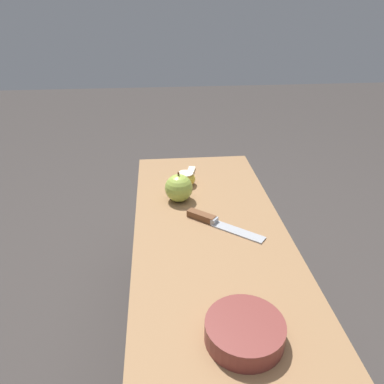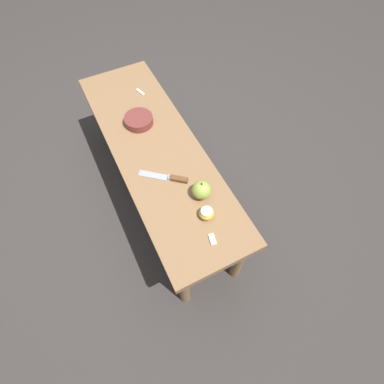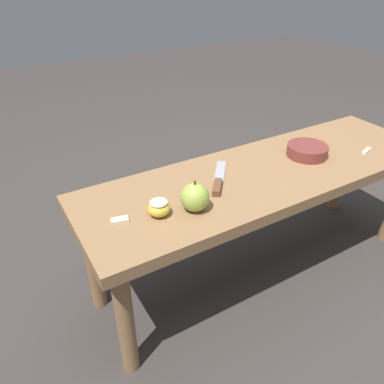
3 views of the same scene
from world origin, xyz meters
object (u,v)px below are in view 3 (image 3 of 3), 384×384
object	(u,v)px
apple_cut	(159,208)
bowl	(307,151)
knife	(218,182)
apple_whole	(195,197)
wooden_bench	(266,184)

from	to	relation	value
apple_cut	bowl	distance (m)	0.64
knife	apple_whole	distance (m)	0.17
knife	bowl	size ratio (longest dim) A/B	1.35
bowl	wooden_bench	bearing A→B (deg)	-176.49
knife	apple_whole	bearing A→B (deg)	160.58
apple_whole	wooden_bench	bearing A→B (deg)	12.33
wooden_bench	apple_whole	xyz separation A→B (m)	(-0.34, -0.08, 0.10)
knife	bowl	bearing A→B (deg)	-50.60
apple_whole	bowl	distance (m)	0.54
knife	wooden_bench	bearing A→B (deg)	-53.77
wooden_bench	apple_whole	size ratio (longest dim) A/B	14.09
wooden_bench	knife	distance (m)	0.21
apple_cut	wooden_bench	bearing A→B (deg)	5.96
apple_whole	apple_cut	distance (m)	0.11
apple_whole	apple_cut	xyz separation A→B (m)	(-0.10, 0.03, -0.02)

